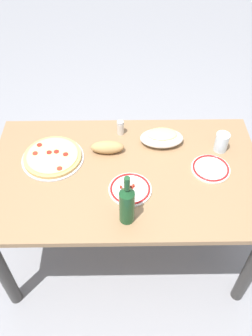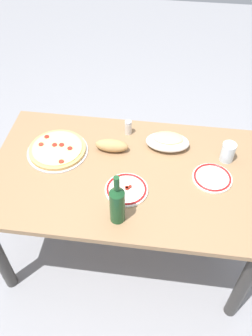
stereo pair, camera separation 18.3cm
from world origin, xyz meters
TOP-DOWN VIEW (x-y plane):
  - ground_plane at (0.00, 0.00)m, footprint 8.00×8.00m
  - dining_table at (0.00, 0.00)m, footprint 1.43×0.85m
  - pepperoni_pizza at (0.39, -0.10)m, footprint 0.33×0.33m
  - baked_pasta_dish at (-0.20, -0.22)m, footprint 0.24×0.15m
  - wine_bottle at (-0.00, 0.30)m, footprint 0.07×0.07m
  - water_glass at (-0.52, -0.16)m, footprint 0.07×0.07m
  - side_plate_near at (-0.44, -0.01)m, footprint 0.20×0.20m
  - side_plate_far at (-0.02, 0.12)m, footprint 0.22×0.22m
  - bread_loaf at (0.10, -0.15)m, footprint 0.18×0.08m
  - spice_shaker at (0.03, -0.30)m, footprint 0.04×0.04m

SIDE VIEW (x-z plane):
  - ground_plane at x=0.00m, z-range 0.00..0.00m
  - dining_table at x=0.00m, z-range 0.24..0.94m
  - side_plate_near at x=-0.44m, z-range 0.70..0.72m
  - side_plate_far at x=-0.02m, z-range 0.70..0.72m
  - pepperoni_pizza at x=0.39m, z-range 0.70..0.73m
  - bread_loaf at x=0.10m, z-range 0.70..0.77m
  - baked_pasta_dish at x=-0.20m, z-range 0.70..0.78m
  - spice_shaker at x=0.03m, z-range 0.70..0.79m
  - water_glass at x=-0.52m, z-range 0.70..0.81m
  - wine_bottle at x=0.00m, z-range 0.67..0.96m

